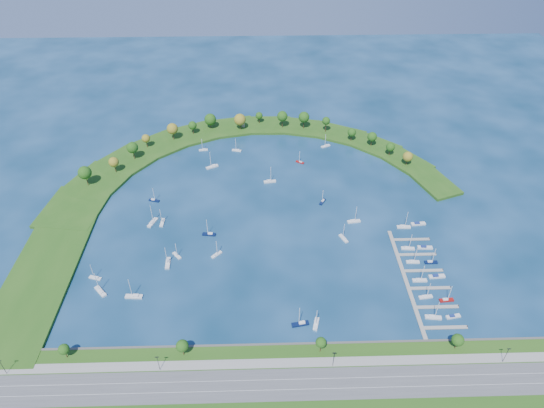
{
  "coord_description": "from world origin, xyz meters",
  "views": [
    {
      "loc": [
        -1.66,
        -241.04,
        196.29
      ],
      "look_at": [
        5.0,
        5.0,
        4.0
      ],
      "focal_mm": 31.23,
      "sensor_mm": 36.0,
      "label": 1
    }
  ],
  "objects_px": {
    "moored_boat_3": "(100,291)",
    "moored_boat_10": "(326,146)",
    "docked_boat_7": "(431,262)",
    "docked_boat_11": "(418,224)",
    "moored_boat_7": "(162,222)",
    "moored_boat_16": "(270,181)",
    "docked_boat_6": "(413,261)",
    "moored_boat_1": "(300,162)",
    "moored_boat_6": "(354,221)",
    "moored_boat_15": "(212,166)",
    "docked_boat_8": "(408,248)",
    "moored_boat_13": "(237,150)",
    "moored_boat_0": "(209,234)",
    "moored_boat_9": "(217,254)",
    "moored_boat_2": "(95,277)",
    "docked_boat_3": "(446,300)",
    "dock_system": "(418,279)",
    "harbor_tower": "(243,124)",
    "moored_boat_4": "(203,149)",
    "moored_boat_5": "(154,200)",
    "moored_boat_18": "(153,222)",
    "docked_boat_10": "(404,226)",
    "docked_boat_5": "(437,276)",
    "docked_boat_9": "(425,247)",
    "docked_boat_0": "(433,317)",
    "moored_boat_12": "(177,255)",
    "moored_boat_14": "(300,323)",
    "moored_boat_11": "(344,238)",
    "moored_boat_17": "(316,323)",
    "docked_boat_1": "(453,316)",
    "moored_boat_19": "(323,201)",
    "docked_boat_2": "(426,296)",
    "moored_boat_20": "(134,296)",
    "moored_boat_8": "(168,263)",
    "docked_boat_4": "(420,280)"
  },
  "relations": [
    {
      "from": "moored_boat_14",
      "to": "moored_boat_17",
      "type": "distance_m",
      "value": 8.03
    },
    {
      "from": "moored_boat_9",
      "to": "docked_boat_11",
      "type": "relative_size",
      "value": 1.14
    },
    {
      "from": "moored_boat_15",
      "to": "docked_boat_8",
      "type": "bearing_deg",
      "value": 115.64
    },
    {
      "from": "moored_boat_20",
      "to": "docked_boat_7",
      "type": "height_order",
      "value": "moored_boat_20"
    },
    {
      "from": "moored_boat_0",
      "to": "moored_boat_4",
      "type": "height_order",
      "value": "moored_boat_0"
    },
    {
      "from": "harbor_tower",
      "to": "moored_boat_19",
      "type": "relative_size",
      "value": 0.43
    },
    {
      "from": "moored_boat_3",
      "to": "docked_boat_9",
      "type": "distance_m",
      "value": 188.62
    },
    {
      "from": "moored_boat_1",
      "to": "moored_boat_10",
      "type": "bearing_deg",
      "value": -103.08
    },
    {
      "from": "harbor_tower",
      "to": "moored_boat_9",
      "type": "xyz_separation_m",
      "value": [
        -12.94,
        -152.67,
        -3.46
      ]
    },
    {
      "from": "harbor_tower",
      "to": "docked_boat_6",
      "type": "distance_m",
      "value": 191.09
    },
    {
      "from": "moored_boat_2",
      "to": "moored_boat_14",
      "type": "bearing_deg",
      "value": -179.74
    },
    {
      "from": "moored_boat_5",
      "to": "moored_boat_20",
      "type": "xyz_separation_m",
      "value": [
        3.7,
        -85.21,
        0.09
      ]
    },
    {
      "from": "moored_boat_16",
      "to": "docked_boat_7",
      "type": "height_order",
      "value": "moored_boat_16"
    },
    {
      "from": "moored_boat_9",
      "to": "docked_boat_10",
      "type": "distance_m",
      "value": 118.98
    },
    {
      "from": "moored_boat_16",
      "to": "moored_boat_2",
      "type": "bearing_deg",
      "value": -145.95
    },
    {
      "from": "moored_boat_12",
      "to": "moored_boat_9",
      "type": "bearing_deg",
      "value": 49.21
    },
    {
      "from": "docked_boat_1",
      "to": "docked_boat_7",
      "type": "distance_m",
      "value": 39.28
    },
    {
      "from": "moored_boat_1",
      "to": "moored_boat_3",
      "type": "distance_m",
      "value": 172.79
    },
    {
      "from": "moored_boat_1",
      "to": "moored_boat_2",
      "type": "relative_size",
      "value": 0.91
    },
    {
      "from": "docked_boat_2",
      "to": "moored_boat_14",
      "type": "bearing_deg",
      "value": -174.43
    },
    {
      "from": "moored_boat_1",
      "to": "moored_boat_6",
      "type": "xyz_separation_m",
      "value": [
        29.37,
        -70.74,
        0.07
      ]
    },
    {
      "from": "moored_boat_11",
      "to": "moored_boat_18",
      "type": "relative_size",
      "value": 0.84
    },
    {
      "from": "moored_boat_2",
      "to": "docked_boat_3",
      "type": "distance_m",
      "value": 193.01
    },
    {
      "from": "harbor_tower",
      "to": "moored_boat_4",
      "type": "height_order",
      "value": "moored_boat_4"
    },
    {
      "from": "moored_boat_13",
      "to": "moored_boat_0",
      "type": "bearing_deg",
      "value": 98.24
    },
    {
      "from": "moored_boat_17",
      "to": "docked_boat_1",
      "type": "relative_size",
      "value": 1.45
    },
    {
      "from": "moored_boat_0",
      "to": "moored_boat_10",
      "type": "distance_m",
      "value": 133.96
    },
    {
      "from": "moored_boat_3",
      "to": "moored_boat_6",
      "type": "relative_size",
      "value": 1.1
    },
    {
      "from": "moored_boat_7",
      "to": "moored_boat_10",
      "type": "relative_size",
      "value": 1.04
    },
    {
      "from": "moored_boat_16",
      "to": "docked_boat_6",
      "type": "bearing_deg",
      "value": -53.87
    },
    {
      "from": "moored_boat_16",
      "to": "moored_boat_18",
      "type": "relative_size",
      "value": 0.92
    },
    {
      "from": "moored_boat_4",
      "to": "moored_boat_5",
      "type": "distance_m",
      "value": 70.49
    },
    {
      "from": "moored_boat_0",
      "to": "moored_boat_9",
      "type": "xyz_separation_m",
      "value": [
        5.79,
        -18.25,
        -0.04
      ]
    },
    {
      "from": "moored_boat_16",
      "to": "docked_boat_5",
      "type": "bearing_deg",
      "value": -54.22
    },
    {
      "from": "docked_boat_2",
      "to": "docked_boat_9",
      "type": "height_order",
      "value": "docked_boat_2"
    },
    {
      "from": "docked_boat_7",
      "to": "docked_boat_11",
      "type": "distance_m",
      "value": 34.43
    },
    {
      "from": "moored_boat_9",
      "to": "docked_boat_8",
      "type": "xyz_separation_m",
      "value": [
        114.56,
        2.33,
        0.02
      ]
    },
    {
      "from": "docked_boat_3",
      "to": "docked_boat_8",
      "type": "distance_m",
      "value": 41.73
    },
    {
      "from": "moored_boat_1",
      "to": "docked_boat_6",
      "type": "distance_m",
      "value": 122.56
    },
    {
      "from": "moored_boat_1",
      "to": "moored_boat_0",
      "type": "bearing_deg",
      "value": 83.17
    },
    {
      "from": "moored_boat_6",
      "to": "dock_system",
      "type": "bearing_deg",
      "value": -68.51
    },
    {
      "from": "moored_boat_9",
      "to": "moored_boat_10",
      "type": "xyz_separation_m",
      "value": [
        79.04,
        121.93,
        0.01
      ]
    },
    {
      "from": "moored_boat_7",
      "to": "docked_boat_8",
      "type": "distance_m",
      "value": 153.81
    },
    {
      "from": "moored_boat_16",
      "to": "docked_boat_0",
      "type": "xyz_separation_m",
      "value": [
        81.32,
        -123.32,
        -0.02
      ]
    },
    {
      "from": "moored_boat_3",
      "to": "moored_boat_10",
      "type": "bearing_deg",
      "value": -85.32
    },
    {
      "from": "moored_boat_0",
      "to": "docked_boat_5",
      "type": "bearing_deg",
      "value": 169.84
    },
    {
      "from": "moored_boat_8",
      "to": "docked_boat_4",
      "type": "bearing_deg",
      "value": 80.15
    },
    {
      "from": "moored_boat_3",
      "to": "docked_boat_3",
      "type": "bearing_deg",
      "value": -135.42
    },
    {
      "from": "moored_boat_17",
      "to": "moored_boat_18",
      "type": "relative_size",
      "value": 0.82
    },
    {
      "from": "docked_boat_8",
      "to": "docked_boat_9",
      "type": "height_order",
      "value": "docked_boat_8"
    }
  ]
}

